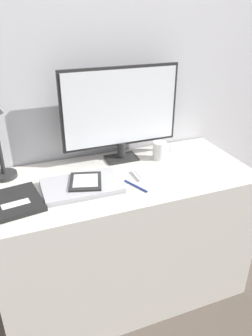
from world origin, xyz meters
name	(u,v)px	position (x,y,z in m)	size (l,w,h in m)	color
ground_plane	(141,322)	(0.00, 0.00, 0.00)	(10.00, 10.00, 0.00)	brown
wall_back	(100,66)	(0.00, 0.58, 1.20)	(3.60, 0.05, 2.40)	silver
desk	(123,237)	(0.00, 0.25, 0.37)	(1.26, 0.57, 0.74)	silver
monitor	(121,111)	(0.06, 0.43, 1.00)	(0.61, 0.11, 0.48)	#262626
keyboard	(166,170)	(0.22, 0.22, 0.74)	(0.34, 0.11, 0.01)	silver
laptop	(82,186)	(-0.22, 0.21, 0.75)	(0.35, 0.23, 0.02)	#A3A3A8
ereader	(86,181)	(-0.20, 0.21, 0.77)	(0.18, 0.20, 0.01)	black
notebook	(15,202)	(-0.50, 0.18, 0.75)	(0.23, 0.26, 0.02)	black
coffee_mug	(160,150)	(0.25, 0.36, 0.78)	(0.11, 0.07, 0.10)	white
pen	(136,186)	(0.02, 0.13, 0.74)	(0.06, 0.13, 0.01)	navy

